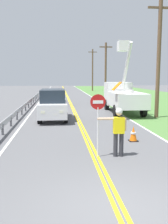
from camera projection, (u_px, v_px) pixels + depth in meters
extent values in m
plane|color=#5B5B5E|center=(120.00, 211.00, 5.59)|extent=(160.00, 160.00, 0.00)
cube|color=yellow|center=(71.00, 106.00, 25.28)|extent=(0.11, 110.00, 0.01)
cube|color=yellow|center=(73.00, 106.00, 25.30)|extent=(0.11, 110.00, 0.01)
cube|color=silver|center=(107.00, 106.00, 25.65)|extent=(0.12, 110.00, 0.01)
cube|color=silver|center=(36.00, 107.00, 24.93)|extent=(0.12, 110.00, 0.01)
cylinder|color=#2D2D33|center=(121.00, 145.00, 9.37)|extent=(0.16, 0.16, 0.88)
cylinder|color=#2D2D33|center=(115.00, 145.00, 9.35)|extent=(0.16, 0.16, 0.88)
cube|color=yellow|center=(119.00, 125.00, 9.26)|extent=(0.41, 0.25, 0.60)
cylinder|color=beige|center=(105.00, 119.00, 9.19)|extent=(0.60, 0.11, 0.09)
cylinder|color=beige|center=(125.00, 124.00, 9.27)|extent=(0.09, 0.09, 0.48)
sphere|color=beige|center=(119.00, 113.00, 9.19)|extent=(0.22, 0.22, 0.22)
sphere|color=white|center=(119.00, 111.00, 9.18)|extent=(0.25, 0.25, 0.25)
cylinder|color=silver|center=(98.00, 132.00, 9.24)|extent=(0.04, 0.04, 1.85)
cylinder|color=#B71414|center=(98.00, 102.00, 9.09)|extent=(0.56, 0.03, 0.56)
cube|color=white|center=(98.00, 102.00, 9.07)|extent=(0.38, 0.01, 0.12)
cube|color=white|center=(127.00, 99.00, 19.45)|extent=(2.44, 4.67, 1.10)
cube|color=white|center=(118.00, 93.00, 22.82)|extent=(2.26, 2.16, 2.00)
cube|color=#1E2833|center=(116.00, 89.00, 23.79)|extent=(1.98, 0.12, 0.90)
cylinder|color=silver|center=(130.00, 92.00, 18.44)|extent=(0.56, 0.56, 0.24)
cylinder|color=silver|center=(127.00, 67.00, 19.39)|extent=(0.32, 2.64, 3.56)
cube|color=white|center=(123.00, 46.00, 20.36)|extent=(0.93, 0.93, 0.80)
cube|color=orange|center=(117.00, 86.00, 17.43)|extent=(0.62, 0.82, 0.59)
cylinder|color=black|center=(107.00, 105.00, 22.69)|extent=(0.35, 0.93, 0.92)
cylinder|color=black|center=(129.00, 104.00, 22.83)|extent=(0.35, 0.93, 0.92)
cylinder|color=black|center=(116.00, 111.00, 18.45)|extent=(0.35, 0.93, 0.92)
cylinder|color=black|center=(143.00, 111.00, 18.60)|extent=(0.35, 0.93, 0.92)
cube|color=silver|center=(53.00, 108.00, 17.36)|extent=(1.86, 4.61, 0.92)
cube|color=#1E2833|center=(53.00, 95.00, 17.24)|extent=(1.63, 2.86, 0.84)
cube|color=#EAEACC|center=(61.00, 112.00, 15.16)|extent=(0.24, 0.06, 0.16)
cube|color=#EAEACC|center=(43.00, 112.00, 15.06)|extent=(0.24, 0.06, 0.16)
cylinder|color=black|center=(66.00, 118.00, 16.10)|extent=(0.28, 0.68, 0.68)
cylinder|color=black|center=(40.00, 118.00, 15.94)|extent=(0.28, 0.68, 0.68)
cylinder|color=black|center=(65.00, 112.00, 18.91)|extent=(0.28, 0.68, 0.68)
cylinder|color=black|center=(43.00, 112.00, 18.75)|extent=(0.28, 0.68, 0.68)
cube|color=maroon|center=(53.00, 98.00, 26.49)|extent=(1.85, 4.11, 0.72)
cube|color=#1E2833|center=(53.00, 92.00, 26.64)|extent=(1.63, 1.73, 0.64)
cube|color=#EAEACC|center=(58.00, 100.00, 24.54)|extent=(0.24, 0.06, 0.16)
cube|color=#EAEACC|center=(46.00, 100.00, 24.43)|extent=(0.24, 0.06, 0.16)
cylinder|color=black|center=(61.00, 103.00, 25.37)|extent=(0.28, 0.68, 0.68)
cylinder|color=black|center=(44.00, 103.00, 25.20)|extent=(0.28, 0.68, 0.68)
cylinder|color=black|center=(60.00, 101.00, 27.88)|extent=(0.28, 0.68, 0.68)
cylinder|color=black|center=(45.00, 101.00, 27.71)|extent=(0.28, 0.68, 0.68)
cylinder|color=brown|center=(159.00, 60.00, 17.84)|extent=(0.28, 0.28, 8.29)
cube|color=brown|center=(161.00, 8.00, 17.35)|extent=(1.80, 0.14, 0.14)
cylinder|color=brown|center=(106.00, 70.00, 35.58)|extent=(0.28, 0.28, 7.69)
cube|color=brown|center=(106.00, 47.00, 35.13)|extent=(1.80, 0.14, 0.14)
cylinder|color=brown|center=(93.00, 70.00, 52.76)|extent=(0.28, 0.28, 8.66)
cube|color=brown|center=(93.00, 52.00, 52.24)|extent=(1.80, 0.14, 0.14)
cone|color=orange|center=(133.00, 134.00, 11.59)|extent=(0.36, 0.36, 0.70)
cylinder|color=white|center=(133.00, 133.00, 11.59)|extent=(0.25, 0.25, 0.08)
cube|color=black|center=(133.00, 141.00, 11.64)|extent=(0.40, 0.40, 0.03)
cube|color=#9EA0A3|center=(24.00, 106.00, 20.66)|extent=(0.06, 32.00, 0.32)
cube|color=#4C4C51|center=(3.00, 130.00, 12.81)|extent=(0.10, 0.10, 0.55)
cube|color=#4C4C51|center=(11.00, 122.00, 15.07)|extent=(0.10, 0.10, 0.55)
cube|color=#4C4C51|center=(17.00, 116.00, 17.32)|extent=(0.10, 0.10, 0.55)
cube|color=#4C4C51|center=(22.00, 111.00, 19.57)|extent=(0.10, 0.10, 0.55)
cube|color=#4C4C51|center=(26.00, 108.00, 21.82)|extent=(0.10, 0.10, 0.55)
cube|color=#4C4C51|center=(29.00, 105.00, 24.07)|extent=(0.10, 0.10, 0.55)
cube|color=#4C4C51|center=(31.00, 103.00, 26.33)|extent=(0.10, 0.10, 0.55)
cube|color=#4C4C51|center=(33.00, 101.00, 28.58)|extent=(0.10, 0.10, 0.55)
cube|color=#4C4C51|center=(35.00, 99.00, 30.83)|extent=(0.10, 0.10, 0.55)
cube|color=#4C4C51|center=(37.00, 97.00, 33.08)|extent=(0.10, 0.10, 0.55)
cube|color=#4C4C51|center=(38.00, 96.00, 35.33)|extent=(0.10, 0.10, 0.55)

